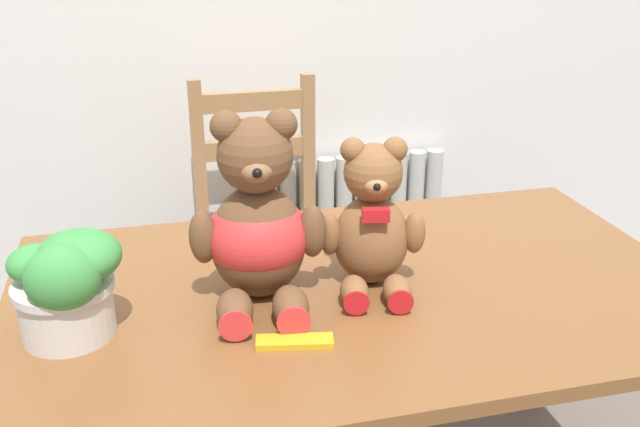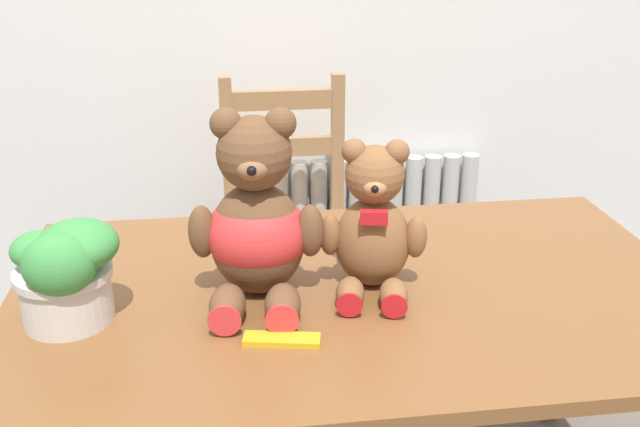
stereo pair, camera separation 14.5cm
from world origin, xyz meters
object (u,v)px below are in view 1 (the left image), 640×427
Objects in this scene: chocolate_bar at (295,342)px; teddy_bear_right at (372,224)px; wooden_chair_behind at (264,242)px; teddy_bear_left at (258,226)px; potted_plant at (66,281)px.

teddy_bear_right is at bearing 43.13° from chocolate_bar.
teddy_bear_right reaches higher than chocolate_bar.
chocolate_bar is at bearing 54.43° from teddy_bear_right.
wooden_chair_behind is at bearing 84.22° from chocolate_bar.
teddy_bear_right is at bearing 98.52° from wooden_chair_behind.
teddy_bear_left is 1.89× the size of potted_plant.
wooden_chair_behind is 0.98m from chocolate_bar.
teddy_bear_right is 2.25× the size of chocolate_bar.
teddy_bear_right reaches higher than potted_plant.
wooden_chair_behind is 0.84m from teddy_bear_right.
wooden_chair_behind is 3.05× the size of teddy_bear_right.
teddy_bear_right reaches higher than wooden_chair_behind.
potted_plant is (-0.36, -0.07, -0.04)m from teddy_bear_left.
teddy_bear_left is at bearing 10.82° from teddy_bear_right.
teddy_bear_left reaches higher than teddy_bear_right.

